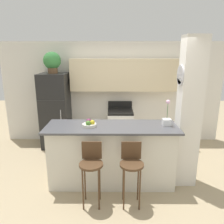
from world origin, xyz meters
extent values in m
plane|color=tan|center=(0.00, 0.00, 0.00)|extent=(14.00, 14.00, 0.00)
cube|color=white|center=(0.00, 2.05, 1.27)|extent=(5.60, 0.06, 2.55)
cube|color=beige|center=(0.32, 1.86, 1.76)|extent=(2.67, 0.32, 0.77)
cube|color=white|center=(0.20, 1.88, 1.65)|extent=(0.62, 0.28, 0.12)
cube|color=white|center=(1.30, 0.03, 1.27)|extent=(0.36, 0.32, 2.55)
cylinder|color=silver|center=(1.11, 0.03, 1.93)|extent=(0.02, 0.33, 0.33)
cylinder|color=white|center=(1.10, 0.03, 1.93)|extent=(0.01, 0.29, 0.29)
cube|color=silver|center=(0.00, 0.00, 0.52)|extent=(2.14, 0.63, 1.04)
cube|color=#4C4C51|center=(0.00, 0.00, 1.06)|extent=(2.26, 0.75, 0.04)
cube|color=black|center=(-1.39, 1.64, 0.62)|extent=(0.65, 0.68, 1.23)
cube|color=black|center=(-1.39, 1.64, 1.52)|extent=(0.65, 0.68, 0.58)
cube|color=#333333|center=(-1.39, 1.30, 1.23)|extent=(0.62, 0.01, 0.01)
cylinder|color=#B2B2B7|center=(-1.18, 1.29, 0.68)|extent=(0.02, 0.02, 0.68)
cube|color=white|center=(0.20, 1.69, 0.43)|extent=(0.61, 0.62, 0.85)
cube|color=black|center=(0.20, 1.69, 0.88)|extent=(0.61, 0.62, 0.06)
cube|color=black|center=(0.20, 1.98, 0.99)|extent=(0.61, 0.04, 0.16)
cube|color=black|center=(0.20, 1.37, 0.47)|extent=(0.37, 0.01, 0.27)
cylinder|color=#4C331E|center=(-0.30, -0.62, 0.68)|extent=(0.36, 0.36, 0.03)
cube|color=#4C331E|center=(-0.30, -0.47, 0.84)|extent=(0.30, 0.02, 0.28)
cylinder|color=#4C331E|center=(-0.42, -0.74, 0.33)|extent=(0.02, 0.02, 0.67)
cylinder|color=#4C331E|center=(-0.18, -0.74, 0.33)|extent=(0.02, 0.02, 0.67)
cylinder|color=#4C331E|center=(-0.42, -0.51, 0.33)|extent=(0.02, 0.02, 0.67)
cylinder|color=#4C331E|center=(-0.18, -0.51, 0.33)|extent=(0.02, 0.02, 0.67)
cylinder|color=#4C331E|center=(0.30, -0.62, 0.68)|extent=(0.36, 0.36, 0.03)
cube|color=#4C331E|center=(0.30, -0.47, 0.84)|extent=(0.30, 0.02, 0.28)
cylinder|color=#4C331E|center=(0.18, -0.74, 0.33)|extent=(0.02, 0.02, 0.67)
cylinder|color=#4C331E|center=(0.42, -0.74, 0.33)|extent=(0.02, 0.02, 0.67)
cylinder|color=#4C331E|center=(0.18, -0.51, 0.33)|extent=(0.02, 0.02, 0.67)
cylinder|color=#4C331E|center=(0.42, -0.51, 0.33)|extent=(0.02, 0.02, 0.67)
cylinder|color=brown|center=(-1.39, 1.64, 1.88)|extent=(0.22, 0.22, 0.14)
sphere|color=#387F3D|center=(-1.39, 1.64, 2.10)|extent=(0.40, 0.40, 0.40)
cube|color=white|center=(0.94, 0.04, 1.13)|extent=(0.14, 0.14, 0.11)
cylinder|color=#386633|center=(0.94, 0.04, 1.32)|extent=(0.01, 0.01, 0.28)
sphere|color=#E5B2D1|center=(0.94, 0.04, 1.49)|extent=(0.07, 0.07, 0.07)
cylinder|color=silver|center=(-0.38, -0.04, 1.10)|extent=(0.24, 0.24, 0.05)
sphere|color=gold|center=(-0.32, -0.04, 1.15)|extent=(0.08, 0.08, 0.08)
sphere|color=#7A2D56|center=(-0.39, 0.02, 1.15)|extent=(0.09, 0.09, 0.09)
sphere|color=#4C7F2D|center=(-0.39, -0.09, 1.15)|extent=(0.08, 0.08, 0.08)
cylinder|color=#59595B|center=(-0.85, 1.40, 0.19)|extent=(0.28, 0.28, 0.38)
camera|label=1|loc=(0.03, -3.52, 2.28)|focal=35.00mm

